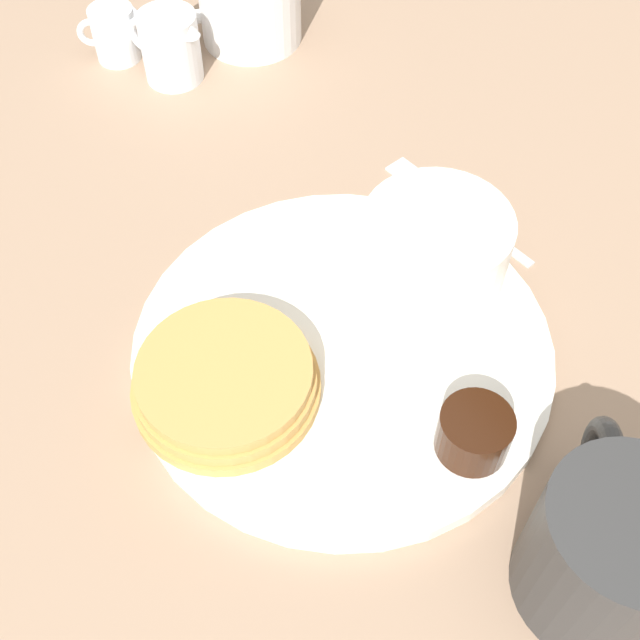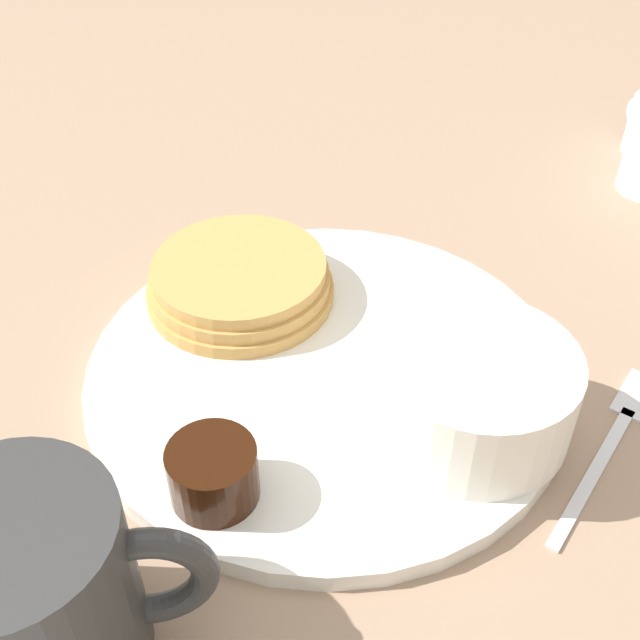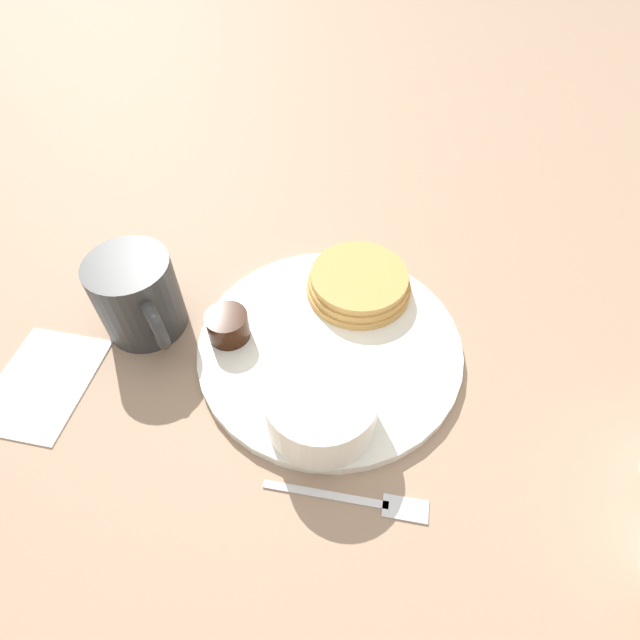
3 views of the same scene
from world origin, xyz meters
The scene contains 10 objects.
ground_plane centered at (0.00, 0.00, 0.00)m, with size 4.00×4.00×0.00m, color #9E7F66.
plate centered at (0.00, 0.00, 0.01)m, with size 0.28×0.28×0.01m.
pancake_stack centered at (-0.08, 0.01, 0.03)m, with size 0.12×0.12×0.03m.
bowl centered at (0.09, 0.02, 0.04)m, with size 0.10×0.10×0.05m.
syrup_cup centered at (0.03, -0.11, 0.03)m, with size 0.04×0.04×0.03m.
butter_ramekin centered at (0.11, 0.01, 0.03)m, with size 0.05×0.05×0.04m.
coffee_mug centered at (0.04, -0.20, 0.05)m, with size 0.09×0.11×0.09m.
creamer_pitcher_near centered at (0.03, 0.34, 0.03)m, with size 0.05×0.07×0.06m.
creamer_pitcher_far centered at (0.00, 0.39, 0.03)m, with size 0.06×0.04×0.05m.
fork centered at (0.15, 0.08, 0.00)m, with size 0.04×0.15×0.00m.
Camera 1 is at (-0.17, -0.26, 0.45)m, focal length 45.00 mm.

